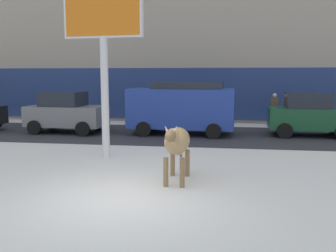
{
  "coord_description": "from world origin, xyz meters",
  "views": [
    {
      "loc": [
        2.1,
        -7.46,
        2.62
      ],
      "look_at": [
        0.52,
        3.4,
        1.1
      ],
      "focal_mm": 39.49,
      "sensor_mm": 36.0,
      "label": 1
    }
  ],
  "objects_px": {
    "car_darkgreen_hatchback": "(310,115)",
    "pedestrian_near_billboard": "(274,111)",
    "car_grey_hatchback": "(66,112)",
    "car_blue_van": "(182,106)",
    "billboard": "(103,19)",
    "cow_tan": "(177,142)"
  },
  "relations": [
    {
      "from": "car_darkgreen_hatchback",
      "to": "pedestrian_near_billboard",
      "type": "relative_size",
      "value": 2.07
    },
    {
      "from": "car_grey_hatchback",
      "to": "car_blue_van",
      "type": "distance_m",
      "value": 5.3
    },
    {
      "from": "car_grey_hatchback",
      "to": "pedestrian_near_billboard",
      "type": "bearing_deg",
      "value": 16.1
    },
    {
      "from": "billboard",
      "to": "car_blue_van",
      "type": "xyz_separation_m",
      "value": [
        1.9,
        5.01,
        -3.07
      ]
    },
    {
      "from": "car_darkgreen_hatchback",
      "to": "cow_tan",
      "type": "bearing_deg",
      "value": -122.05
    },
    {
      "from": "cow_tan",
      "to": "car_darkgreen_hatchback",
      "type": "relative_size",
      "value": 0.53
    },
    {
      "from": "billboard",
      "to": "car_blue_van",
      "type": "relative_size",
      "value": 1.19
    },
    {
      "from": "billboard",
      "to": "car_grey_hatchback",
      "type": "height_order",
      "value": "billboard"
    },
    {
      "from": "car_grey_hatchback",
      "to": "car_blue_van",
      "type": "height_order",
      "value": "car_blue_van"
    },
    {
      "from": "car_grey_hatchback",
      "to": "cow_tan",
      "type": "bearing_deg",
      "value": -50.09
    },
    {
      "from": "billboard",
      "to": "car_blue_van",
      "type": "height_order",
      "value": "billboard"
    },
    {
      "from": "car_grey_hatchback",
      "to": "car_darkgreen_hatchback",
      "type": "distance_m",
      "value": 10.79
    },
    {
      "from": "car_blue_van",
      "to": "car_darkgreen_hatchback",
      "type": "height_order",
      "value": "car_blue_van"
    },
    {
      "from": "cow_tan",
      "to": "billboard",
      "type": "relative_size",
      "value": 0.34
    },
    {
      "from": "billboard",
      "to": "car_blue_van",
      "type": "bearing_deg",
      "value": 69.23
    },
    {
      "from": "car_blue_van",
      "to": "car_darkgreen_hatchback",
      "type": "distance_m",
      "value": 5.51
    },
    {
      "from": "car_grey_hatchback",
      "to": "car_blue_van",
      "type": "xyz_separation_m",
      "value": [
        5.28,
        0.28,
        0.32
      ]
    },
    {
      "from": "car_blue_van",
      "to": "car_grey_hatchback",
      "type": "bearing_deg",
      "value": -176.97
    },
    {
      "from": "car_blue_van",
      "to": "pedestrian_near_billboard",
      "type": "xyz_separation_m",
      "value": [
        4.29,
        2.48,
        -0.36
      ]
    },
    {
      "from": "cow_tan",
      "to": "billboard",
      "type": "bearing_deg",
      "value": 137.19
    },
    {
      "from": "car_blue_van",
      "to": "pedestrian_near_billboard",
      "type": "distance_m",
      "value": 4.97
    },
    {
      "from": "car_darkgreen_hatchback",
      "to": "car_blue_van",
      "type": "bearing_deg",
      "value": -176.6
    }
  ]
}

